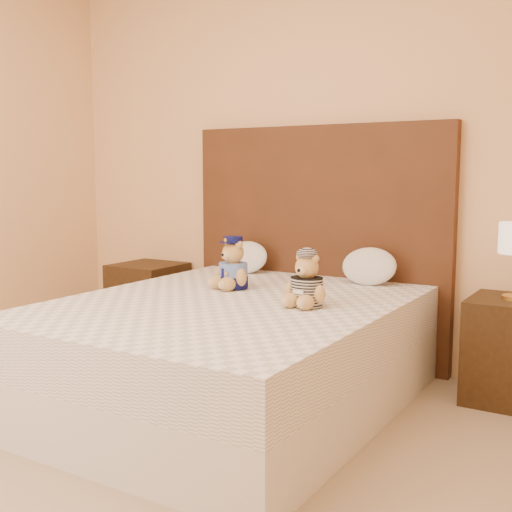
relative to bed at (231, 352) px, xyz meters
The scene contains 9 objects.
ground 1.23m from the bed, 90.00° to the right, with size 4.00×4.50×0.00m, color tan.
room_walls 1.70m from the bed, 90.00° to the right, with size 4.04×4.52×2.72m.
bed is the anchor object (origin of this frame).
headboard 1.12m from the bed, 90.00° to the left, with size 1.75×0.08×1.50m, color #4D2917.
nightstand_left 1.48m from the bed, 147.38° to the left, with size 0.45×0.45×0.55m, color #352311.
teddy_police 0.55m from the bed, 120.93° to the left, with size 0.25×0.24×0.29m, color #BA8D48, non-canonical shape.
teddy_prisoner 0.58m from the bed, 10.60° to the left, with size 0.24×0.23×0.27m, color #BA8D48, non-canonical shape.
pillow_left 1.01m from the bed, 117.44° to the left, with size 0.32×0.21×0.22m, color white.
pillow_right 1.01m from the bed, 62.75° to the left, with size 0.33×0.22×0.24m, color white.
Camera 1 is at (1.80, -1.50, 1.20)m, focal length 45.00 mm.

